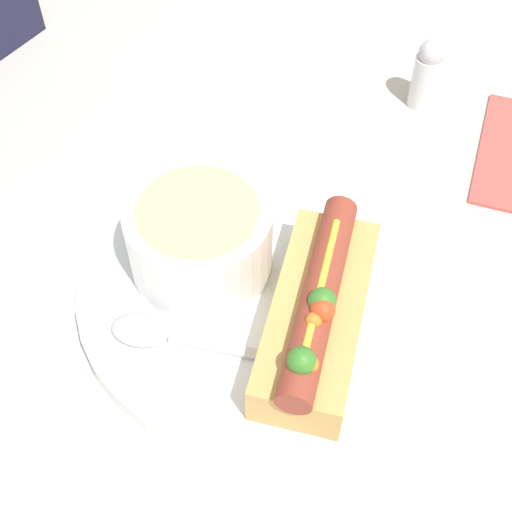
# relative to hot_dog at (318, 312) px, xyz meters

# --- Properties ---
(ground_plane) EXTENTS (4.00, 4.00, 0.00)m
(ground_plane) POSITION_rel_hot_dog_xyz_m (0.01, 0.06, -0.04)
(ground_plane) COLOR #BCB7AD
(dinner_plate) EXTENTS (0.26, 0.26, 0.02)m
(dinner_plate) POSITION_rel_hot_dog_xyz_m (0.01, 0.06, -0.03)
(dinner_plate) COLOR white
(dinner_plate) RESTS_ON ground_plane
(hot_dog) EXTENTS (0.16, 0.11, 0.06)m
(hot_dog) POSITION_rel_hot_dog_xyz_m (0.00, 0.00, 0.00)
(hot_dog) COLOR tan
(hot_dog) RESTS_ON dinner_plate
(soup_bowl) EXTENTS (0.10, 0.10, 0.06)m
(soup_bowl) POSITION_rel_hot_dog_xyz_m (0.01, 0.10, 0.01)
(soup_bowl) COLOR white
(soup_bowl) RESTS_ON dinner_plate
(spoon) EXTENTS (0.07, 0.16, 0.01)m
(spoon) POSITION_rel_hot_dog_xyz_m (-0.06, 0.08, -0.02)
(spoon) COLOR #B7B7BC
(spoon) RESTS_ON dinner_plate
(salt_shaker) EXTENTS (0.03, 0.03, 0.07)m
(salt_shaker) POSITION_rel_hot_dog_xyz_m (0.28, 0.05, -0.01)
(salt_shaker) COLOR silver
(salt_shaker) RESTS_ON ground_plane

